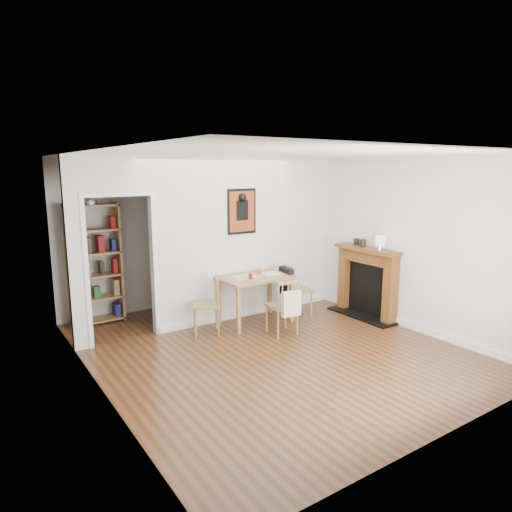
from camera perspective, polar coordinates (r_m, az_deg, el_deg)
ground at (r=6.39m, az=1.67°, el=-11.39°), size 5.20×5.20×0.00m
room_shell at (r=7.19m, az=-3.84°, el=1.87°), size 5.20×5.20×5.20m
dining_table at (r=7.18m, az=-0.08°, el=-3.27°), size 1.11×0.71×0.76m
chair_left at (r=6.82m, az=-6.28°, el=-6.15°), size 0.57×0.57×0.86m
chair_right at (r=7.60m, az=5.09°, el=-4.20°), size 0.54×0.49×0.87m
chair_front at (r=6.76m, az=3.33°, el=-6.26°), size 0.46×0.51×0.85m
bookshelf at (r=7.57m, az=-19.50°, el=-1.02°), size 0.80×0.32×1.91m
fireplace at (r=7.76m, az=13.74°, el=-2.89°), size 0.45×1.25×1.16m
red_glass at (r=7.00m, az=-0.69°, el=-2.52°), size 0.06×0.06×0.08m
orange_fruit at (r=7.37m, az=0.50°, el=-1.83°), size 0.08×0.08×0.08m
placemat at (r=7.14m, az=-1.30°, el=-2.58°), size 0.43×0.33×0.00m
notebook at (r=7.31m, az=1.84°, el=-2.22°), size 0.30×0.22×0.02m
mantel_lamp at (r=7.36m, az=15.25°, el=1.77°), size 0.15×0.15×0.23m
ceramic_jar_a at (r=7.66m, az=13.20°, el=1.61°), size 0.11×0.11×0.13m
ceramic_jar_b at (r=7.85m, az=12.42°, el=1.78°), size 0.09×0.09×0.11m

